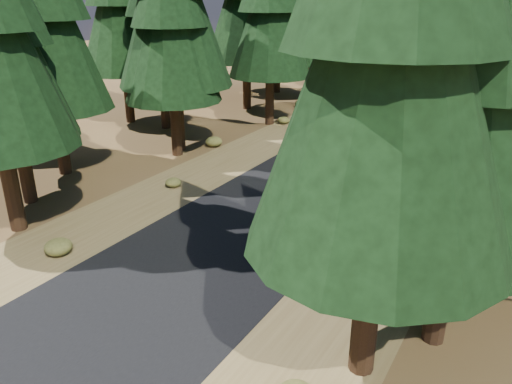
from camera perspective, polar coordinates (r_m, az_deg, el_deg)
ground at (r=16.36m, az=-2.68°, el=-5.27°), size 120.00×120.00×0.00m
road at (r=20.34m, az=5.01°, el=0.30°), size 6.00×100.00×0.01m
shoulder_l at (r=22.56m, az=-5.56°, el=2.48°), size 3.20×100.00×0.01m
shoulder_r at (r=19.00m, az=17.60°, el=-2.31°), size 3.20×100.00×0.01m
log_far at (r=15.70m, az=25.22°, el=-8.28°), size 4.33×0.81×0.24m
understory_shrubs at (r=22.48m, az=14.28°, el=2.56°), size 14.94×32.14×0.70m
rider_lead at (r=15.94m, az=3.11°, el=-3.74°), size 1.29×1.98×1.70m
rider_follow at (r=22.11m, az=5.43°, el=3.68°), size 1.22×2.04×1.75m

